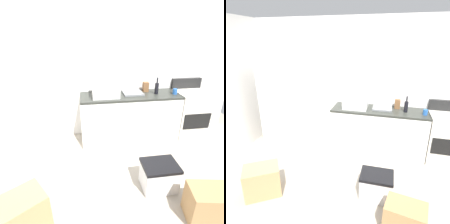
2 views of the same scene
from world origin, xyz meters
TOP-DOWN VIEW (x-y plane):
  - ground_plane at (0.00, 0.00)m, footprint 6.00×6.00m
  - wall_back at (0.00, 1.55)m, footprint 5.00×0.10m
  - kitchen_counter at (0.30, 1.20)m, footprint 1.80×0.60m
  - refrigerator at (-1.75, 1.15)m, footprint 0.68×0.66m
  - stove_oven at (1.52, 1.21)m, footprint 0.60×0.61m
  - microwave at (-0.15, 1.16)m, footprint 0.46×0.34m
  - sink_basin at (0.36, 1.25)m, footprint 0.36×0.32m
  - wine_bottle at (0.79, 1.18)m, footprint 0.07×0.07m
  - coffee_mug at (1.12, 1.11)m, footprint 0.08×0.08m
  - knife_block at (0.64, 1.36)m, footprint 0.10×0.10m
  - cardboard_box_large at (0.77, -0.61)m, footprint 0.50×0.39m
  - cardboard_box_medium at (-1.22, -0.46)m, footprint 0.61×0.58m
  - storage_bin at (0.40, -0.10)m, footprint 0.46×0.36m

SIDE VIEW (x-z plane):
  - ground_plane at x=0.00m, z-range 0.00..0.00m
  - storage_bin at x=0.40m, z-range 0.00..0.38m
  - cardboard_box_large at x=0.77m, z-range 0.00..0.41m
  - cardboard_box_medium at x=-1.22m, z-range 0.00..0.44m
  - kitchen_counter at x=0.30m, z-range 0.00..0.90m
  - stove_oven at x=1.52m, z-range -0.08..1.02m
  - refrigerator at x=-1.75m, z-range 0.00..1.67m
  - sink_basin at x=0.36m, z-range 0.90..0.93m
  - coffee_mug at x=1.12m, z-range 0.90..1.00m
  - knife_block at x=0.64m, z-range 0.90..1.08m
  - wine_bottle at x=0.79m, z-range 0.86..1.16m
  - microwave at x=-0.15m, z-range 0.90..1.17m
  - wall_back at x=0.00m, z-range 0.00..2.60m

